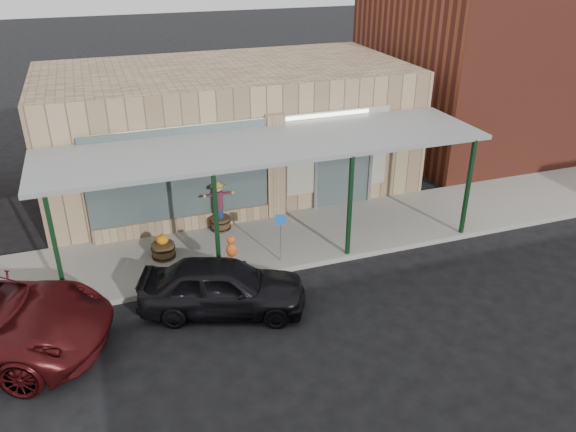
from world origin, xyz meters
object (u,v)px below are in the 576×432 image
object	(u,v)px
barrel_scarecrow	(220,214)
handicap_sign	(281,231)
barrel_pumpkin	(163,249)
parked_sedan	(223,286)

from	to	relation	value
barrel_scarecrow	handicap_sign	world-z (taller)	barrel_scarecrow
barrel_pumpkin	handicap_sign	xyz separation A→B (m)	(2.96, -1.22, 0.63)
handicap_sign	parked_sedan	bearing A→B (deg)	-123.54
barrel_pumpkin	handicap_sign	bearing A→B (deg)	-22.47
handicap_sign	parked_sedan	distance (m)	2.45
barrel_pumpkin	parked_sedan	world-z (taller)	parked_sedan
barrel_pumpkin	handicap_sign	world-z (taller)	handicap_sign
parked_sedan	handicap_sign	bearing A→B (deg)	-33.37
barrel_scarecrow	parked_sedan	bearing A→B (deg)	-92.40
barrel_pumpkin	parked_sedan	xyz separation A→B (m)	(1.02, -2.68, 0.25)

